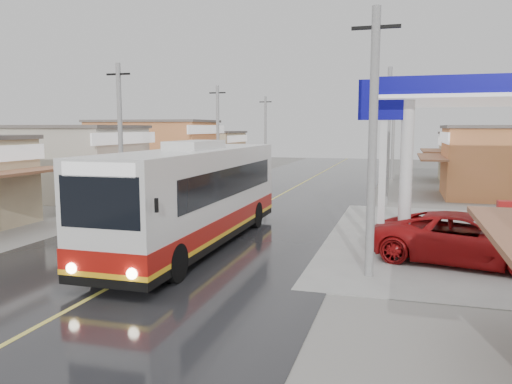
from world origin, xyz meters
TOP-DOWN VIEW (x-y plane):
  - ground at (0.00, 0.00)m, footprint 120.00×120.00m
  - road at (0.00, 15.00)m, footprint 12.00×90.00m
  - centre_line at (0.00, 15.00)m, footprint 0.15×90.00m
  - shopfronts_left at (-13.00, 18.00)m, footprint 11.00×44.00m
  - utility_poles_left at (-7.00, 16.00)m, footprint 1.60×50.00m
  - utility_poles_right at (7.00, 15.00)m, footprint 1.60×36.00m
  - coach_bus at (0.38, 2.25)m, footprint 3.03×12.93m
  - second_bus at (-4.00, 17.93)m, footprint 2.86×8.60m
  - jeepney at (10.05, 2.40)m, footprint 6.53×4.04m
  - cyclist at (-5.02, 7.43)m, footprint 0.88×1.92m
  - tricycle_near at (-8.86, 7.72)m, footprint 2.14×2.57m
  - tyre_stack at (-5.98, 6.62)m, footprint 0.92×0.92m

SIDE VIEW (x-z plane):
  - ground at x=0.00m, z-range 0.00..0.00m
  - shopfronts_left at x=-13.00m, z-range -2.60..2.60m
  - utility_poles_left at x=-7.00m, z-range -4.00..4.00m
  - utility_poles_right at x=7.00m, z-range -4.00..4.00m
  - road at x=0.00m, z-range 0.00..0.02m
  - centre_line at x=0.00m, z-range 0.02..0.03m
  - tyre_stack at x=-5.98m, z-range 0.00..0.47m
  - cyclist at x=-5.02m, z-range -0.34..1.65m
  - jeepney at x=10.05m, z-range 0.00..1.69m
  - tricycle_near at x=-8.86m, z-range 0.12..1.80m
  - second_bus at x=-4.00m, z-range 0.11..2.92m
  - coach_bus at x=0.38m, z-range -0.07..3.96m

